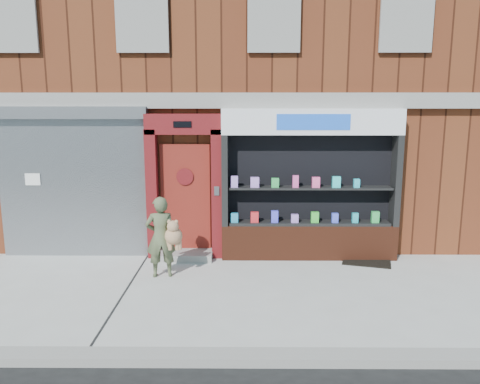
{
  "coord_description": "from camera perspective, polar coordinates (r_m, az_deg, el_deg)",
  "views": [
    {
      "loc": [
        0.42,
        -7.34,
        3.08
      ],
      "look_at": [
        0.36,
        1.0,
        1.51
      ],
      "focal_mm": 35.0,
      "sensor_mm": 36.0,
      "label": 1
    }
  ],
  "objects": [
    {
      "name": "shutter_bay",
      "position": [
        9.97,
        -19.69,
        2.18
      ],
      "size": [
        3.1,
        0.3,
        3.04
      ],
      "color": "gray",
      "rests_on": "ground"
    },
    {
      "name": "building",
      "position": [
        13.37,
        -1.45,
        14.6
      ],
      "size": [
        12.0,
        8.16,
        8.0
      ],
      "color": "#552413",
      "rests_on": "ground"
    },
    {
      "name": "pharmacy_bay",
      "position": [
        9.4,
        8.49,
        0.07
      ],
      "size": [
        3.5,
        0.41,
        3.0
      ],
      "color": "#552414",
      "rests_on": "ground"
    },
    {
      "name": "ground",
      "position": [
        7.97,
        -2.73,
        -12.1
      ],
      "size": [
        80.0,
        80.0,
        0.0
      ],
      "primitive_type": "plane",
      "color": "#9E9E99",
      "rests_on": "ground"
    },
    {
      "name": "woman",
      "position": [
        8.53,
        -9.43,
        -5.38
      ],
      "size": [
        0.69,
        0.44,
        1.48
      ],
      "color": "#4C5638",
      "rests_on": "ground"
    },
    {
      "name": "red_door_bay",
      "position": [
        9.41,
        -6.76,
        0.65
      ],
      "size": [
        1.52,
        0.58,
        2.9
      ],
      "color": "#560E11",
      "rests_on": "ground"
    },
    {
      "name": "doormat",
      "position": [
        9.72,
        15.17,
        -8.14
      ],
      "size": [
        1.06,
        0.87,
        0.02
      ],
      "primitive_type": "cube",
      "rotation": [
        0.0,
        0.0,
        -0.27
      ],
      "color": "black",
      "rests_on": "ground"
    },
    {
      "name": "curb",
      "position": [
        6.02,
        -3.91,
        -19.51
      ],
      "size": [
        60.0,
        0.3,
        0.12
      ],
      "primitive_type": "cube",
      "color": "gray",
      "rests_on": "ground"
    }
  ]
}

